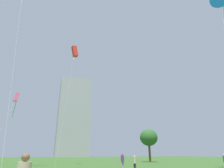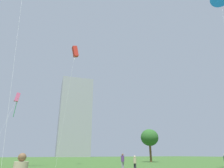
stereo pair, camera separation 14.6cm
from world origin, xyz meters
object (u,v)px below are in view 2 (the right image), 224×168
(kite_flying_4, at_px, (222,0))
(distant_highrise_0, at_px, (74,117))
(kite_flying_5, at_px, (75,52))
(person_standing_3, at_px, (135,162))
(park_tree_1, at_px, (150,138))
(kite_flying_2, at_px, (17,98))
(person_standing_0, at_px, (123,160))

(kite_flying_4, xyz_separation_m, distant_highrise_0, (19.40, 132.08, 6.54))
(kite_flying_4, bearing_deg, kite_flying_5, 126.38)
(person_standing_3, height_order, kite_flying_5, kite_flying_5)
(kite_flying_4, relative_size, park_tree_1, 3.13)
(kite_flying_2, distance_m, park_tree_1, 31.30)
(distant_highrise_0, bearing_deg, person_standing_0, -93.67)
(person_standing_3, xyz_separation_m, park_tree_1, (17.55, 19.24, 4.59))
(kite_flying_2, distance_m, distant_highrise_0, 109.86)
(park_tree_1, bearing_deg, person_standing_3, -132.38)
(person_standing_0, xyz_separation_m, kite_flying_2, (-12.39, 21.94, 11.82))
(kite_flying_5, xyz_separation_m, distant_highrise_0, (34.12, 112.09, 8.54))
(park_tree_1, distance_m, distant_highrise_0, 108.61)
(person_standing_0, bearing_deg, kite_flying_4, 133.29)
(person_standing_3, xyz_separation_m, kite_flying_5, (-4.12, 12.55, 19.07))
(kite_flying_4, relative_size, distant_highrise_0, 0.41)
(kite_flying_2, height_order, kite_flying_5, kite_flying_5)
(person_standing_3, relative_size, kite_flying_5, 0.07)
(kite_flying_2, xyz_separation_m, distant_highrise_0, (42.41, 100.13, 15.66))
(person_standing_0, xyz_separation_m, park_tree_1, (17.58, 16.66, 4.46))
(person_standing_0, bearing_deg, kite_flying_5, -71.10)
(kite_flying_2, bearing_deg, person_standing_3, -63.15)
(person_standing_0, relative_size, park_tree_1, 0.24)
(distant_highrise_0, bearing_deg, kite_flying_5, -96.78)
(kite_flying_2, relative_size, distant_highrise_0, 0.24)
(person_standing_3, xyz_separation_m, kite_flying_4, (10.60, -7.43, 21.08))
(park_tree_1, bearing_deg, person_standing_0, -136.53)
(person_standing_3, bearing_deg, kite_flying_5, -1.80)
(kite_flying_5, height_order, distant_highrise_0, distant_highrise_0)
(distant_highrise_0, bearing_deg, kite_flying_4, -88.20)
(kite_flying_5, bearing_deg, person_standing_0, -67.67)
(person_standing_0, distance_m, distant_highrise_0, 128.68)
(kite_flying_4, xyz_separation_m, park_tree_1, (6.95, 26.67, -16.49))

